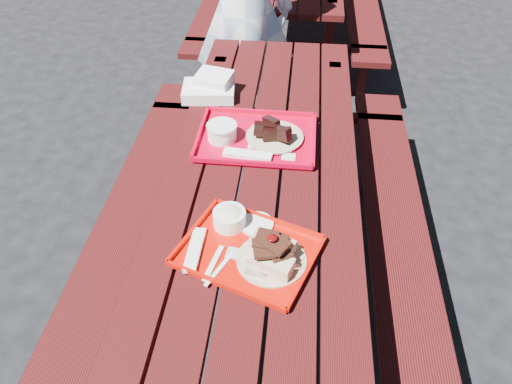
% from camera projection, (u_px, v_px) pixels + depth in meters
% --- Properties ---
extents(ground, '(60.00, 60.00, 0.00)m').
position_uv_depth(ground, '(259.00, 300.00, 2.38)').
color(ground, black).
rests_on(ground, ground).
extents(picnic_table_near, '(1.41, 2.40, 0.75)m').
position_uv_depth(picnic_table_near, '(260.00, 216.00, 2.01)').
color(picnic_table_near, '#460D0F').
rests_on(picnic_table_near, ground).
extents(near_tray, '(0.50, 0.45, 0.13)m').
position_uv_depth(near_tray, '(251.00, 243.00, 1.60)').
color(near_tray, '#C40F04').
rests_on(near_tray, picnic_table_near).
extents(far_tray, '(0.49, 0.38, 0.08)m').
position_uv_depth(far_tray, '(254.00, 136.00, 2.05)').
color(far_tray, '#C40022').
rests_on(far_tray, picnic_table_near).
extents(white_cloth, '(0.25, 0.21, 0.10)m').
position_uv_depth(white_cloth, '(210.00, 87.00, 2.32)').
color(white_cloth, white).
rests_on(white_cloth, picnic_table_near).
extents(person, '(0.67, 0.50, 1.66)m').
position_uv_depth(person, '(244.00, 11.00, 2.89)').
color(person, '#A6C1E6').
rests_on(person, ground).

